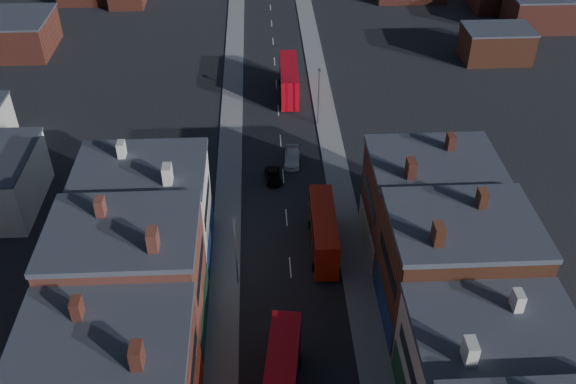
{
  "coord_description": "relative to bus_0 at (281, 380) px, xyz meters",
  "views": [
    {
      "loc": [
        -2.56,
        -14.99,
        44.06
      ],
      "look_at": [
        0.0,
        36.54,
        6.02
      ],
      "focal_mm": 40.0,
      "sensor_mm": 36.0,
      "label": 1
    }
  ],
  "objects": [
    {
      "name": "bus_0",
      "position": [
        0.0,
        0.0,
        0.0
      ],
      "size": [
        3.79,
        10.87,
        4.6
      ],
      "rotation": [
        0.0,
        0.0,
        -0.13
      ],
      "color": "#B90A13",
      "rests_on": "ground"
    },
    {
      "name": "lamp_post_3",
      "position": [
        6.7,
        43.42,
        2.22
      ],
      "size": [
        0.25,
        0.7,
        8.12
      ],
      "color": "slate",
      "rests_on": "ground"
    },
    {
      "name": "lamp_post_2",
      "position": [
        -3.7,
        13.42,
        2.22
      ],
      "size": [
        0.25,
        0.7,
        8.12
      ],
      "color": "slate",
      "rests_on": "ground"
    },
    {
      "name": "car_3",
      "position": [
        2.7,
        34.27,
        -1.82
      ],
      "size": [
        2.23,
        4.72,
        1.33
      ],
      "primitive_type": "imported",
      "rotation": [
        0.0,
        0.0,
        -0.08
      ],
      "color": "silver",
      "rests_on": "ground"
    },
    {
      "name": "bus_2",
      "position": [
        3.23,
        51.8,
        0.06
      ],
      "size": [
        2.91,
        10.94,
        4.71
      ],
      "rotation": [
        0.0,
        0.0,
        -0.02
      ],
      "color": "#B60814",
      "rests_on": "ground"
    },
    {
      "name": "bus_1",
      "position": [
        5.0,
        18.07,
        -0.07
      ],
      "size": [
        2.78,
        10.38,
        4.46
      ],
      "rotation": [
        0.0,
        0.0,
        -0.02
      ],
      "color": "red",
      "rests_on": "ground"
    },
    {
      "name": "pavement_east",
      "position": [
        8.0,
        33.42,
        -2.42
      ],
      "size": [
        3.0,
        200.0,
        0.12
      ],
      "primitive_type": "cube",
      "color": "gray",
      "rests_on": "ground"
    },
    {
      "name": "car_2",
      "position": [
        0.3,
        30.65,
        -1.93
      ],
      "size": [
        2.11,
        4.07,
        1.1
      ],
      "primitive_type": "imported",
      "rotation": [
        0.0,
        0.0,
        0.07
      ],
      "color": "black",
      "rests_on": "ground"
    },
    {
      "name": "pavement_west",
      "position": [
        -5.0,
        33.42,
        -2.42
      ],
      "size": [
        3.0,
        200.0,
        0.12
      ],
      "primitive_type": "cube",
      "color": "gray",
      "rests_on": "ground"
    }
  ]
}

